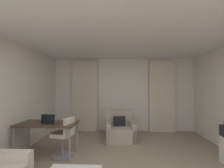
{
  "coord_description": "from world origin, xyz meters",
  "views": [
    {
      "loc": [
        -0.13,
        -2.63,
        1.57
      ],
      "look_at": [
        -0.32,
        1.36,
        1.65
      ],
      "focal_mm": 24.89,
      "sensor_mm": 36.0,
      "label": 1
    }
  ],
  "objects_px": {
    "armchair": "(120,130)",
    "laptop": "(50,122)",
    "desk_chair": "(64,139)",
    "desk": "(48,126)"
  },
  "relations": [
    {
      "from": "armchair",
      "to": "desk",
      "type": "xyz_separation_m",
      "value": [
        -1.66,
        -1.19,
        0.42
      ]
    },
    {
      "from": "armchair",
      "to": "desk_chair",
      "type": "distance_m",
      "value": 1.77
    },
    {
      "from": "desk_chair",
      "to": "armchair",
      "type": "bearing_deg",
      "value": 44.26
    },
    {
      "from": "armchair",
      "to": "laptop",
      "type": "relative_size",
      "value": 2.76
    },
    {
      "from": "desk_chair",
      "to": "laptop",
      "type": "xyz_separation_m",
      "value": [
        -0.32,
        -0.03,
        0.4
      ]
    },
    {
      "from": "armchair",
      "to": "desk_chair",
      "type": "height_order",
      "value": "desk_chair"
    },
    {
      "from": "desk",
      "to": "laptop",
      "type": "distance_m",
      "value": 0.15
    },
    {
      "from": "laptop",
      "to": "armchair",
      "type": "bearing_deg",
      "value": 38.52
    },
    {
      "from": "armchair",
      "to": "desk",
      "type": "bearing_deg",
      "value": -144.47
    },
    {
      "from": "armchair",
      "to": "desk_chair",
      "type": "relative_size",
      "value": 1.09
    }
  ]
}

